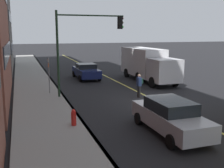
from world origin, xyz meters
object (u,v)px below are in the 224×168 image
car_silver (170,116)px  fire_hydrant (74,119)px  street_sign_post (49,73)px  pedestrian_with_backpack (139,84)px  car_navy (86,71)px  truck_white (147,64)px  traffic_light_mast (84,38)px

car_silver → fire_hydrant: car_silver is taller
car_silver → street_sign_post: 10.58m
fire_hydrant → pedestrian_with_backpack: bearing=-49.2°
car_navy → pedestrian_with_backpack: bearing=-169.2°
truck_white → street_sign_post: truck_white is taller
car_navy → car_silver: car_silver is taller
car_navy → truck_white: truck_white is taller
street_sign_post → fire_hydrant: 7.67m
car_silver → traffic_light_mast: size_ratio=0.79×
traffic_light_mast → fire_hydrant: 7.49m
car_navy → fire_hydrant: (-13.75, 3.93, -0.30)m
truck_white → traffic_light_mast: 8.83m
truck_white → pedestrian_with_backpack: (-5.93, 3.50, -0.67)m
car_navy → car_silver: 15.80m
car_silver → pedestrian_with_backpack: pedestrian_with_backpack is taller
fire_hydrant → truck_white: bearing=-40.3°
car_navy → street_sign_post: size_ratio=1.71×
truck_white → street_sign_post: bearing=108.8°
truck_white → pedestrian_with_backpack: truck_white is taller
car_navy → car_silver: bearing=-179.8°
car_silver → street_sign_post: (9.63, 4.30, 0.82)m
pedestrian_with_backpack → fire_hydrant: bearing=130.8°
truck_white → traffic_light_mast: (-4.57, 7.13, 2.50)m
pedestrian_with_backpack → fire_hydrant: (-4.86, 5.63, -0.49)m
truck_white → traffic_light_mast: bearing=122.6°
car_navy → traffic_light_mast: bearing=165.7°
traffic_light_mast → fire_hydrant: size_ratio=6.34×
truck_white → street_sign_post: 9.97m
pedestrian_with_backpack → fire_hydrant: 7.45m
car_silver → street_sign_post: size_ratio=1.71×
truck_white → fire_hydrant: 14.19m
pedestrian_with_backpack → car_navy: bearing=10.8°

